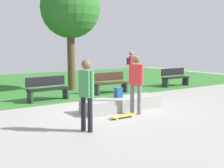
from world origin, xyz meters
TOP-DOWN VIEW (x-y plane):
  - ground_plane at (0.00, 0.00)m, footprint 28.00×28.00m
  - grass_lawn at (0.00, 7.88)m, footprint 26.60×12.24m
  - concrete_ledge at (0.24, -0.35)m, footprint 2.77×0.81m
  - backpack_on_ledge at (0.18, -0.22)m, footprint 0.25×0.31m
  - skater_performing_trick at (0.22, -1.07)m, footprint 0.37×0.37m
  - skater_watching at (-1.93, -1.82)m, footprint 0.29×0.41m
  - skateboard_by_ledge at (-0.40, -1.26)m, footprint 0.80×0.21m
  - park_bench_far_right at (-1.13, 2.57)m, footprint 1.63×0.57m
  - park_bench_by_oak at (5.89, 2.71)m, footprint 1.61×0.49m
  - park_bench_near_path at (1.80, 2.66)m, footprint 1.61×0.49m
  - tree_broad_elm at (0.85, 4.51)m, footprint 2.75×2.75m
  - pedestrian_with_backpack at (4.70, 4.91)m, footprint 0.45×0.44m

SIDE VIEW (x-z plane):
  - ground_plane at x=0.00m, z-range 0.00..0.00m
  - grass_lawn at x=0.00m, z-range 0.00..0.01m
  - skateboard_by_ledge at x=-0.40m, z-range 0.02..0.10m
  - concrete_ledge at x=0.24m, z-range 0.00..0.40m
  - park_bench_far_right at x=-1.13m, z-range 0.03..0.94m
  - park_bench_by_oak at x=5.89m, z-range 0.03..0.94m
  - park_bench_near_path at x=1.80m, z-range 0.03..0.94m
  - backpack_on_ledge at x=0.18m, z-range 0.40..0.72m
  - skater_watching at x=-1.93m, z-range 0.15..1.90m
  - skater_performing_trick at x=0.22m, z-range 0.16..1.96m
  - pedestrian_with_backpack at x=4.70m, z-range 0.19..1.97m
  - tree_broad_elm at x=0.85m, z-range 1.17..6.34m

